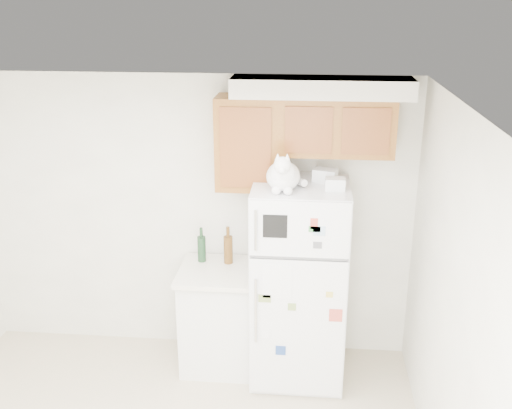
# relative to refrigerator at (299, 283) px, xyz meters

# --- Properties ---
(room_shell) EXTENTS (3.84, 4.04, 2.52)m
(room_shell) POSITION_rel_refrigerator_xyz_m (-0.82, -1.36, 0.82)
(room_shell) COLOR white
(room_shell) RESTS_ON ground_plane
(refrigerator) EXTENTS (0.76, 0.78, 1.70)m
(refrigerator) POSITION_rel_refrigerator_xyz_m (0.00, 0.00, 0.00)
(refrigerator) COLOR white
(refrigerator) RESTS_ON ground_plane
(base_counter) EXTENTS (0.64, 0.64, 0.92)m
(base_counter) POSITION_rel_refrigerator_xyz_m (-0.69, 0.07, -0.39)
(base_counter) COLOR white
(base_counter) RESTS_ON ground_plane
(cat) EXTENTS (0.31, 0.46, 0.32)m
(cat) POSITION_rel_refrigerator_xyz_m (-0.14, -0.14, 0.97)
(cat) COLOR white
(cat) RESTS_ON refrigerator
(storage_box_back) EXTENTS (0.21, 0.17, 0.10)m
(storage_box_back) POSITION_rel_refrigerator_xyz_m (0.18, 0.12, 0.90)
(storage_box_back) COLOR white
(storage_box_back) RESTS_ON refrigerator
(storage_box_front) EXTENTS (0.15, 0.11, 0.09)m
(storage_box_front) POSITION_rel_refrigerator_xyz_m (0.26, -0.08, 0.89)
(storage_box_front) COLOR white
(storage_box_front) RESTS_ON refrigerator
(bottle_green) EXTENTS (0.07, 0.07, 0.31)m
(bottle_green) POSITION_rel_refrigerator_xyz_m (-0.84, 0.21, 0.22)
(bottle_green) COLOR #19381E
(bottle_green) RESTS_ON base_counter
(bottle_amber) EXTENTS (0.08, 0.08, 0.33)m
(bottle_amber) POSITION_rel_refrigerator_xyz_m (-0.61, 0.20, 0.23)
(bottle_amber) COLOR #593814
(bottle_amber) RESTS_ON base_counter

